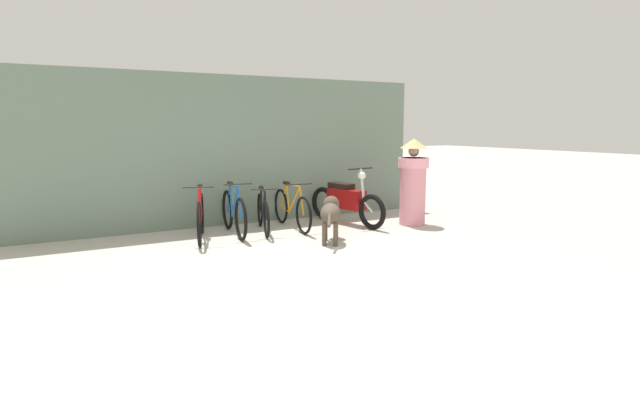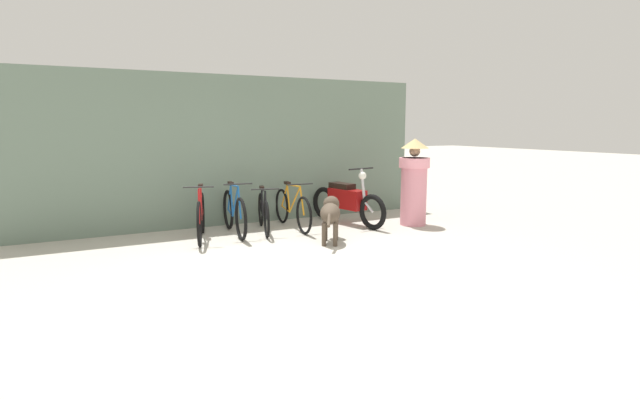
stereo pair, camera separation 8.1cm
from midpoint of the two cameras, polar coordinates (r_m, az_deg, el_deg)
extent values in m
plane|color=#B7B2A5|center=(6.54, -1.16, -7.52)|extent=(60.00, 60.00, 0.00)
cube|color=slate|center=(9.28, -10.12, 5.56)|extent=(7.80, 0.20, 2.71)
torus|color=black|center=(7.69, -13.34, -2.69)|extent=(0.25, 0.67, 0.69)
torus|color=black|center=(8.65, -13.04, -1.44)|extent=(0.25, 0.67, 0.69)
cylinder|color=red|center=(8.02, -13.27, -0.59)|extent=(0.17, 0.48, 0.57)
cylinder|color=red|center=(8.30, -13.18, -0.41)|extent=(0.06, 0.13, 0.52)
cylinder|color=red|center=(8.04, -13.31, 1.28)|extent=(0.19, 0.55, 0.06)
cylinder|color=red|center=(8.48, -13.08, -1.83)|extent=(0.14, 0.37, 0.08)
cylinder|color=red|center=(8.48, -13.13, -0.05)|extent=(0.11, 0.29, 0.48)
cylinder|color=red|center=(7.71, -13.38, -0.76)|extent=(0.08, 0.18, 0.51)
cube|color=black|center=(8.32, -13.23, 1.61)|extent=(0.12, 0.19, 0.05)
cylinder|color=black|center=(7.75, -13.43, 1.45)|extent=(0.45, 0.16, 0.02)
torus|color=black|center=(7.97, -8.74, -2.17)|extent=(0.12, 0.69, 0.69)
torus|color=black|center=(8.90, -10.19, -1.09)|extent=(0.12, 0.69, 0.69)
cylinder|color=#1959A5|center=(8.29, -9.38, -0.20)|extent=(0.08, 0.48, 0.57)
cylinder|color=#1959A5|center=(8.56, -9.79, -0.05)|extent=(0.04, 0.13, 0.52)
cylinder|color=#1959A5|center=(8.30, -9.50, 1.62)|extent=(0.08, 0.56, 0.06)
cylinder|color=#1959A5|center=(8.73, -9.94, -1.44)|extent=(0.06, 0.37, 0.08)
cylinder|color=#1959A5|center=(8.73, -10.05, 0.28)|extent=(0.06, 0.29, 0.48)
cylinder|color=#1959A5|center=(7.99, -8.90, -0.32)|extent=(0.04, 0.17, 0.51)
cube|color=black|center=(8.57, -9.91, 1.91)|extent=(0.09, 0.19, 0.05)
cylinder|color=black|center=(8.03, -9.07, 1.81)|extent=(0.46, 0.07, 0.02)
torus|color=black|center=(8.11, -5.83, -2.23)|extent=(0.20, 0.59, 0.60)
torus|color=black|center=(9.08, -6.54, -1.10)|extent=(0.20, 0.59, 0.60)
cylinder|color=black|center=(8.45, -6.15, -0.46)|extent=(0.16, 0.48, 0.50)
cylinder|color=black|center=(8.73, -6.35, -0.27)|extent=(0.06, 0.13, 0.46)
cylinder|color=black|center=(8.47, -6.21, 1.10)|extent=(0.18, 0.55, 0.06)
cylinder|color=black|center=(8.90, -6.42, -1.44)|extent=(0.13, 0.37, 0.07)
cylinder|color=black|center=(8.91, -6.47, 0.05)|extent=(0.11, 0.29, 0.42)
cylinder|color=black|center=(8.15, -5.92, -0.63)|extent=(0.07, 0.18, 0.45)
cube|color=black|center=(8.75, -6.41, 1.43)|extent=(0.12, 0.19, 0.05)
cylinder|color=black|center=(8.18, -6.00, 1.24)|extent=(0.45, 0.15, 0.02)
torus|color=black|center=(8.33, -1.57, -1.77)|extent=(0.09, 0.64, 0.64)
torus|color=black|center=(9.33, -4.13, -0.69)|extent=(0.09, 0.64, 0.64)
cylinder|color=orange|center=(8.68, -2.64, 0.04)|extent=(0.06, 0.54, 0.53)
cylinder|color=orange|center=(8.97, -3.37, 0.20)|extent=(0.04, 0.14, 0.49)
cylinder|color=orange|center=(8.70, -2.78, 1.66)|extent=(0.07, 0.63, 0.06)
cylinder|color=orange|center=(9.14, -3.69, -1.02)|extent=(0.05, 0.41, 0.08)
cylinder|color=orange|center=(9.16, -3.82, 0.52)|extent=(0.05, 0.32, 0.45)
cylinder|color=orange|center=(8.37, -1.79, -0.11)|extent=(0.04, 0.19, 0.48)
cube|color=black|center=(8.99, -3.51, 1.96)|extent=(0.08, 0.18, 0.05)
cylinder|color=black|center=(8.41, -2.01, 1.81)|extent=(0.46, 0.05, 0.02)
torus|color=black|center=(8.75, 6.29, -1.37)|extent=(0.22, 0.63, 0.63)
torus|color=black|center=(9.71, 0.71, -0.35)|extent=(0.22, 0.63, 0.63)
cube|color=maroon|center=(9.19, 3.36, 0.15)|extent=(0.43, 0.82, 0.36)
cube|color=black|center=(9.27, 2.78, 1.64)|extent=(0.34, 0.54, 0.10)
cylinder|color=silver|center=(8.86, 5.19, 1.70)|extent=(0.08, 0.16, 0.59)
cylinder|color=silver|center=(8.81, 5.84, -0.78)|extent=(0.08, 0.23, 0.19)
cylinder|color=black|center=(8.87, 4.99, 3.58)|extent=(0.57, 0.14, 0.03)
sphere|color=silver|center=(8.85, 5.13, 2.79)|extent=(0.17, 0.17, 0.14)
ellipsoid|color=#4C3F33|center=(7.68, 1.48, -1.53)|extent=(0.59, 0.70, 0.31)
cylinder|color=#4C3F33|center=(7.93, 0.91, -3.36)|extent=(0.09, 0.09, 0.35)
cylinder|color=#4C3F33|center=(7.92, 2.14, -3.38)|extent=(0.09, 0.09, 0.35)
cylinder|color=#4C3F33|center=(7.55, 0.76, -3.97)|extent=(0.09, 0.09, 0.35)
cylinder|color=#4C3F33|center=(7.54, 2.06, -3.99)|extent=(0.09, 0.09, 0.35)
sphere|color=#4C3F33|center=(8.04, 1.59, -0.46)|extent=(0.36, 0.36, 0.26)
ellipsoid|color=#4C3F33|center=(8.16, 1.62, -0.48)|extent=(0.17, 0.18, 0.10)
cylinder|color=#4C3F33|center=(7.26, 1.34, -2.35)|extent=(0.18, 0.26, 0.17)
cylinder|color=pink|center=(9.27, 10.90, 0.96)|extent=(0.66, 0.66, 1.23)
cylinder|color=#FFA0B2|center=(9.21, 10.99, 4.21)|extent=(0.78, 0.78, 0.18)
sphere|color=tan|center=(9.20, 11.03, 5.49)|extent=(0.28, 0.28, 0.20)
cone|color=tan|center=(9.19, 11.05, 6.37)|extent=(0.70, 0.70, 0.17)
camera|label=1|loc=(0.04, -89.70, 0.04)|focal=28.00mm
camera|label=2|loc=(0.04, 90.30, -0.04)|focal=28.00mm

